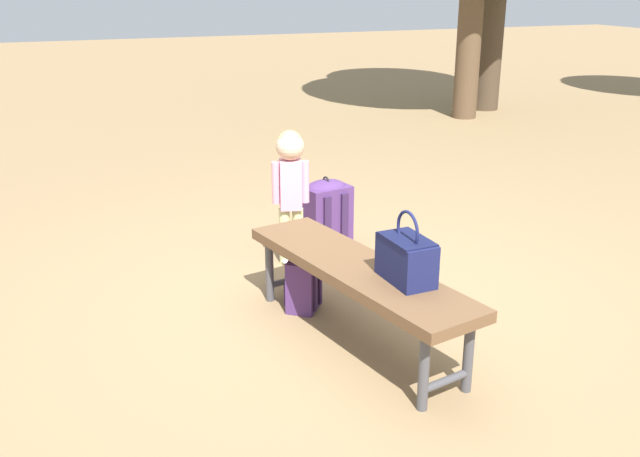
# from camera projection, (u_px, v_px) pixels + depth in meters

# --- Properties ---
(ground_plane) EXTENTS (40.00, 40.00, 0.00)m
(ground_plane) POSITION_uv_depth(u_px,v_px,m) (350.00, 300.00, 4.37)
(ground_plane) COLOR #8C704C
(ground_plane) RESTS_ON ground
(park_bench) EXTENTS (1.65, 0.72, 0.45)m
(park_bench) POSITION_uv_depth(u_px,v_px,m) (357.00, 274.00, 3.77)
(park_bench) COLOR brown
(park_bench) RESTS_ON ground
(handbag) EXTENTS (0.33, 0.20, 0.37)m
(handbag) POSITION_uv_depth(u_px,v_px,m) (406.00, 257.00, 3.50)
(handbag) COLOR #191E4C
(handbag) RESTS_ON park_bench
(child_standing) EXTENTS (0.19, 0.25, 0.93)m
(child_standing) POSITION_uv_depth(u_px,v_px,m) (290.00, 176.00, 4.75)
(child_standing) COLOR #CCCC8C
(child_standing) RESTS_ON ground
(backpack_large) EXTENTS (0.33, 0.36, 0.55)m
(backpack_large) POSITION_uv_depth(u_px,v_px,m) (326.00, 213.00, 5.11)
(backpack_large) COLOR #4C2D66
(backpack_large) RESTS_ON ground
(backpack_small) EXTENTS (0.27, 0.26, 0.37)m
(backpack_small) POSITION_uv_depth(u_px,v_px,m) (304.00, 281.00, 4.20)
(backpack_small) COLOR #4C2D66
(backpack_small) RESTS_ON ground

